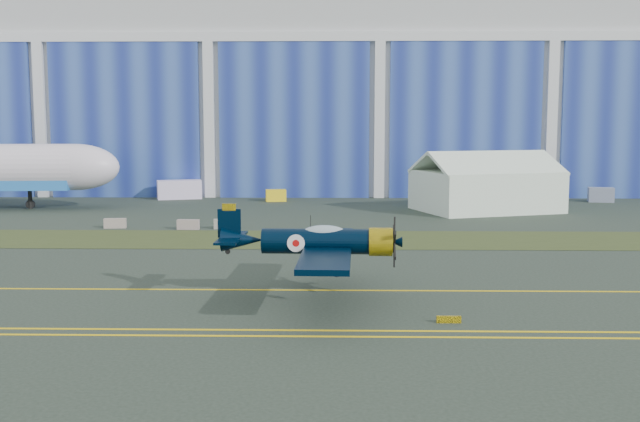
{
  "coord_description": "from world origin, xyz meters",
  "views": [
    {
      "loc": [
        16.49,
        -47.78,
        9.75
      ],
      "look_at": [
        15.4,
        1.49,
        3.9
      ],
      "focal_mm": 42.0,
      "sensor_mm": 36.0,
      "label": 1
    }
  ],
  "objects_px": {
    "tent": "(486,181)",
    "tug": "(276,195)",
    "warbird": "(316,241)",
    "shipping_container": "(179,190)"
  },
  "relations": [
    {
      "from": "tent",
      "to": "tug",
      "type": "xyz_separation_m",
      "value": [
        -24.06,
        9.62,
        -2.62
      ]
    },
    {
      "from": "warbird",
      "to": "shipping_container",
      "type": "bearing_deg",
      "value": 110.94
    },
    {
      "from": "shipping_container",
      "to": "tent",
      "type": "bearing_deg",
      "value": -35.23
    },
    {
      "from": "warbird",
      "to": "shipping_container",
      "type": "relative_size",
      "value": 2.52
    },
    {
      "from": "warbird",
      "to": "shipping_container",
      "type": "distance_m",
      "value": 57.88
    },
    {
      "from": "warbird",
      "to": "tent",
      "type": "xyz_separation_m",
      "value": [
        17.62,
        42.42,
        0.04
      ]
    },
    {
      "from": "shipping_container",
      "to": "warbird",
      "type": "bearing_deg",
      "value": -87.6
    },
    {
      "from": "warbird",
      "to": "tug",
      "type": "relative_size",
      "value": 5.63
    },
    {
      "from": "warbird",
      "to": "tent",
      "type": "distance_m",
      "value": 45.93
    },
    {
      "from": "warbird",
      "to": "tug",
      "type": "xyz_separation_m",
      "value": [
        -6.44,
        52.04,
        -2.58
      ]
    }
  ]
}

